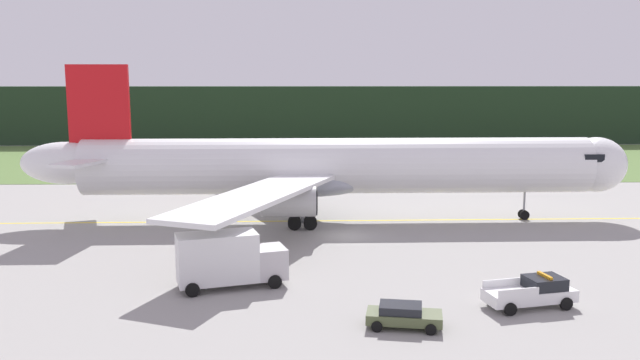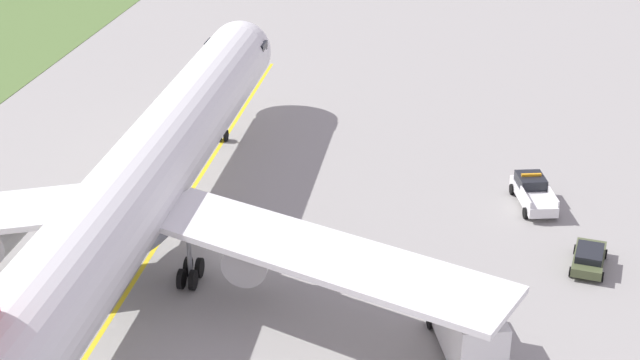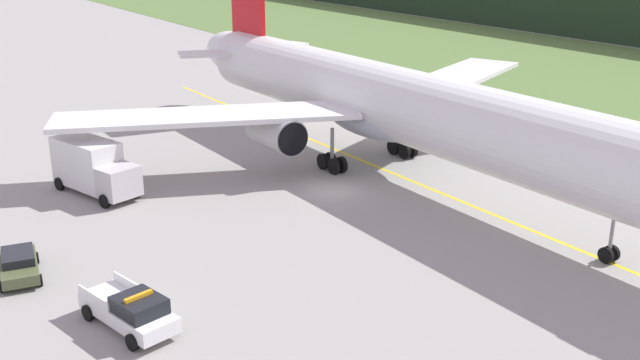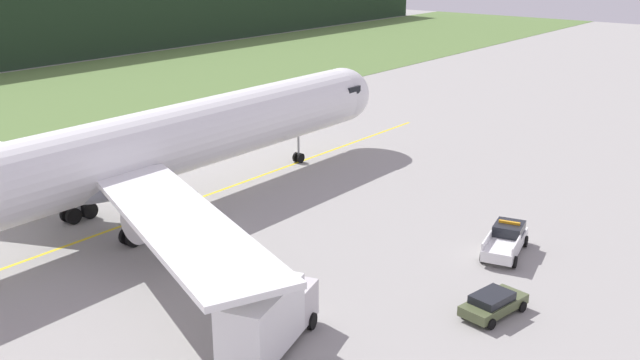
# 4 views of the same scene
# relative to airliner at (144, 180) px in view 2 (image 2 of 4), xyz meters

# --- Properties ---
(ground) EXTENTS (320.00, 320.00, 0.00)m
(ground) POSITION_rel_airliner_xyz_m (0.91, -5.90, -5.10)
(ground) COLOR gray
(taxiway_centerline_main) EXTENTS (74.80, 1.31, 0.01)m
(taxiway_centerline_main) POSITION_rel_airliner_xyz_m (0.56, 0.01, -5.10)
(taxiway_centerline_main) COLOR yellow
(taxiway_centerline_main) RESTS_ON ground
(airliner) EXTENTS (56.37, 44.40, 14.54)m
(airliner) POSITION_rel_airliner_xyz_m (0.00, 0.00, 0.00)
(airliner) COLOR white
(airliner) RESTS_ON ground
(ops_pickup_truck) EXTENTS (5.66, 3.16, 1.94)m
(ops_pickup_truck) POSITION_rel_airliner_xyz_m (10.98, -23.53, -4.20)
(ops_pickup_truck) COLOR white
(ops_pickup_truck) RESTS_ON ground
(catering_truck) EXTENTS (7.35, 4.33, 3.78)m
(catering_truck) POSITION_rel_airliner_xyz_m (-7.48, -19.48, -3.21)
(catering_truck) COLOR #C0BBBE
(catering_truck) RESTS_ON ground
(staff_car) EXTENTS (4.32, 2.55, 1.30)m
(staff_car) POSITION_rel_airliner_xyz_m (2.84, -26.56, -4.40)
(staff_car) COLOR #4C5634
(staff_car) RESTS_ON ground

